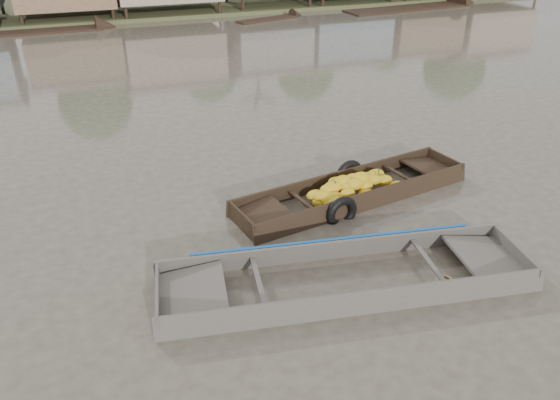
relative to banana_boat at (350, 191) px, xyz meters
name	(u,v)px	position (x,y,z in m)	size (l,w,h in m)	color
ground	(298,260)	(-2.26, -2.08, -0.21)	(120.00, 120.00, 0.00)	#453E34
banana_boat	(350,191)	(0.00, 0.00, 0.00)	(6.58, 2.61, 0.90)	black
viewer_boat	(346,281)	(-1.65, -3.13, -0.15)	(7.59, 3.07, 0.59)	#45403A
distant_boats	(283,23)	(6.44, 22.03, -0.26)	(46.56, 16.53, 0.35)	black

